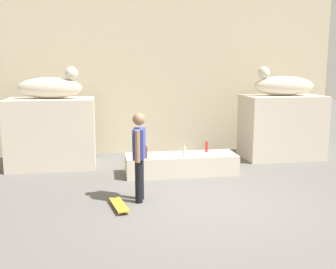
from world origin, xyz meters
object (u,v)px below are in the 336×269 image
at_px(statue_reclining_left, 51,87).
at_px(bottle_brown, 146,152).
at_px(statue_reclining_right, 282,85).
at_px(skateboard, 119,205).
at_px(skater, 139,153).
at_px(bottle_clear, 184,152).
at_px(bottle_red, 207,147).

height_order(statue_reclining_left, bottle_brown, statue_reclining_left).
distance_m(statue_reclining_right, skateboard, 5.95).
height_order(skater, bottle_clear, skater).
bearing_deg(bottle_brown, statue_reclining_left, 146.01).
height_order(skateboard, bottle_brown, bottle_brown).
xyz_separation_m(statue_reclining_left, skater, (1.87, -2.95, -1.07)).
xyz_separation_m(skater, bottle_red, (1.80, 1.93, -0.34)).
bearing_deg(bottle_brown, bottle_clear, -3.81).
bearing_deg(statue_reclining_right, statue_reclining_left, 8.91).
bearing_deg(statue_reclining_right, skateboard, 44.71).
bearing_deg(bottle_brown, statue_reclining_right, 20.74).
distance_m(skater, bottle_clear, 1.88).
distance_m(skateboard, bottle_brown, 2.03).
relative_size(statue_reclining_left, skateboard, 2.03).
bearing_deg(statue_reclining_left, bottle_red, -5.36).
xyz_separation_m(statue_reclining_right, bottle_red, (-2.35, -1.04, -1.41)).
relative_size(statue_reclining_left, bottle_red, 5.64).
bearing_deg(statue_reclining_right, skater, 44.31).
height_order(statue_reclining_right, bottle_clear, statue_reclining_right).
distance_m(statue_reclining_left, statue_reclining_right, 6.02).
height_order(statue_reclining_left, skateboard, statue_reclining_left).
bearing_deg(bottle_clear, bottle_red, 37.02).
height_order(statue_reclining_right, skateboard, statue_reclining_right).
bearing_deg(skateboard, skater, -60.59).
xyz_separation_m(skateboard, bottle_brown, (0.69, 1.84, 0.53)).
xyz_separation_m(statue_reclining_right, bottle_brown, (-3.87, -1.46, -1.40)).
height_order(skater, bottle_red, skater).
relative_size(skateboard, bottle_red, 2.77).
distance_m(skateboard, bottle_red, 3.20).
relative_size(statue_reclining_right, skater, 1.00).
distance_m(bottle_brown, bottle_clear, 0.88).
bearing_deg(bottle_clear, bottle_brown, 176.19).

